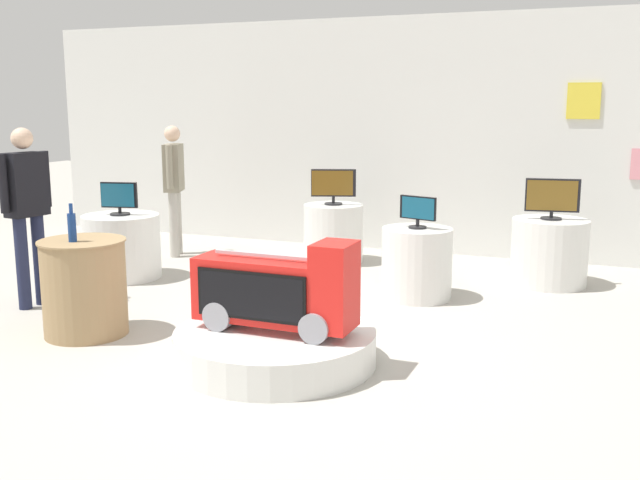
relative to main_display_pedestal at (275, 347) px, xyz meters
name	(u,v)px	position (x,y,z in m)	size (l,w,h in m)	color
ground_plane	(288,354)	(0.01, 0.21, -0.13)	(30.00, 30.00, 0.00)	#B2ADA3
back_wall_display	(427,136)	(0.03, 4.57, 1.39)	(11.37, 0.13, 3.03)	silver
main_display_pedestal	(275,347)	(0.00, 0.00, 0.00)	(1.53, 1.53, 0.26)	silver
novelty_firetruck_tv	(277,293)	(0.02, -0.01, 0.42)	(1.23, 0.43, 0.70)	gray
display_pedestal_left_rear	(417,263)	(0.52, 2.24, 0.23)	(0.70, 0.70, 0.71)	silver
tv_on_left_rear	(418,211)	(0.52, 2.23, 0.76)	(0.39, 0.18, 0.32)	black
display_pedestal_center_rear	(122,246)	(-2.77, 1.87, 0.23)	(0.86, 0.86, 0.71)	silver
tv_on_center_rear	(119,198)	(-2.78, 1.86, 0.77)	(0.41, 0.22, 0.36)	black
display_pedestal_right_rear	(549,252)	(1.71, 3.31, 0.23)	(0.81, 0.81, 0.71)	silver
tv_on_right_rear	(552,198)	(1.71, 3.31, 0.82)	(0.56, 0.22, 0.44)	black
display_pedestal_far_right	(333,233)	(-0.86, 3.53, 0.23)	(0.73, 0.73, 0.71)	silver
tv_on_far_right	(333,185)	(-0.87, 3.52, 0.82)	(0.53, 0.22, 0.43)	black
side_table_round	(84,287)	(-1.79, 0.05, 0.29)	(0.72, 0.72, 0.82)	#9E7F56
bottle_on_side_table	(72,226)	(-1.81, -0.04, 0.82)	(0.07, 0.07, 0.32)	navy
shopper_browsing_near_truck	(27,203)	(-2.84, 0.56, 0.88)	(0.25, 0.56, 1.72)	#1E233F
shopper_browsing_rear	(174,180)	(-2.88, 3.13, 0.84)	(0.32, 0.53, 1.66)	#B2ADA3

